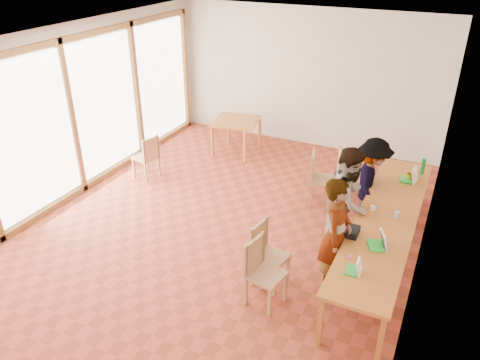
# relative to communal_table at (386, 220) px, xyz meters

# --- Properties ---
(ground) EXTENTS (8.00, 8.00, 0.00)m
(ground) POSITION_rel_communal_table_xyz_m (-2.50, -0.24, -0.70)
(ground) COLOR #A33C27
(ground) RESTS_ON ground
(wall_back) EXTENTS (6.00, 0.10, 3.00)m
(wall_back) POSITION_rel_communal_table_xyz_m (-2.50, 3.76, 0.80)
(wall_back) COLOR beige
(wall_back) RESTS_ON ground
(wall_right) EXTENTS (0.10, 8.00, 3.00)m
(wall_right) POSITION_rel_communal_table_xyz_m (0.50, -0.24, 0.80)
(wall_right) COLOR beige
(wall_right) RESTS_ON ground
(window_wall) EXTENTS (0.10, 8.00, 3.00)m
(window_wall) POSITION_rel_communal_table_xyz_m (-5.46, -0.24, 0.80)
(window_wall) COLOR white
(window_wall) RESTS_ON ground
(ceiling) EXTENTS (6.00, 8.00, 0.04)m
(ceiling) POSITION_rel_communal_table_xyz_m (-2.50, -0.24, 2.32)
(ceiling) COLOR white
(ceiling) RESTS_ON wall_back
(communal_table) EXTENTS (0.80, 4.00, 0.75)m
(communal_table) POSITION_rel_communal_table_xyz_m (0.00, 0.00, 0.00)
(communal_table) COLOR #C46D2B
(communal_table) RESTS_ON ground
(side_table) EXTENTS (0.90, 0.90, 0.75)m
(side_table) POSITION_rel_communal_table_xyz_m (-3.63, 2.58, -0.03)
(side_table) COLOR #C46D2B
(side_table) RESTS_ON ground
(chair_near) EXTENTS (0.50, 0.50, 0.49)m
(chair_near) POSITION_rel_communal_table_xyz_m (-1.27, -1.53, -0.14)
(chair_near) COLOR tan
(chair_near) RESTS_ON ground
(chair_mid) EXTENTS (0.48, 0.48, 0.48)m
(chair_mid) POSITION_rel_communal_table_xyz_m (-1.37, -1.17, -0.15)
(chair_mid) COLOR tan
(chair_mid) RESTS_ON ground
(chair_far) EXTENTS (0.55, 0.55, 0.52)m
(chair_far) POSITION_rel_communal_table_xyz_m (-1.38, 1.22, -0.11)
(chair_far) COLOR tan
(chair_far) RESTS_ON ground
(chair_empty) EXTENTS (0.56, 0.56, 0.51)m
(chair_empty) POSITION_rel_communal_table_xyz_m (-0.98, 1.53, -0.12)
(chair_empty) COLOR tan
(chair_empty) RESTS_ON ground
(chair_spare) EXTENTS (0.48, 0.48, 0.46)m
(chair_spare) POSITION_rel_communal_table_xyz_m (-4.62, 0.73, -0.17)
(chair_spare) COLOR tan
(chair_spare) RESTS_ON ground
(person_near) EXTENTS (0.43, 0.61, 1.62)m
(person_near) POSITION_rel_communal_table_xyz_m (-0.51, -0.83, 0.11)
(person_near) COLOR gray
(person_near) RESTS_ON ground
(person_mid) EXTENTS (0.69, 0.85, 1.67)m
(person_mid) POSITION_rel_communal_table_xyz_m (-0.57, 0.06, 0.13)
(person_mid) COLOR gray
(person_mid) RESTS_ON ground
(person_far) EXTENTS (0.75, 1.08, 1.52)m
(person_far) POSITION_rel_communal_table_xyz_m (-0.41, 0.89, 0.06)
(person_far) COLOR gray
(person_far) RESTS_ON ground
(laptop_near) EXTENTS (0.19, 0.22, 0.18)m
(laptop_near) POSITION_rel_communal_table_xyz_m (-0.11, -1.40, 0.10)
(laptop_near) COLOR green
(laptop_near) RESTS_ON communal_table
(laptop_mid) EXTENTS (0.30, 0.32, 0.22)m
(laptop_mid) POSITION_rel_communal_table_xyz_m (0.04, -0.77, 0.11)
(laptop_mid) COLOR green
(laptop_mid) RESTS_ON communal_table
(laptop_far) EXTENTS (0.26, 0.30, 0.23)m
(laptop_far) POSITION_rel_communal_table_xyz_m (0.14, 1.27, 0.11)
(laptop_far) COLOR green
(laptop_far) RESTS_ON communal_table
(yellow_mug) EXTENTS (0.17, 0.17, 0.11)m
(yellow_mug) POSITION_rel_communal_table_xyz_m (0.12, 1.31, 0.10)
(yellow_mug) COLOR #C0B80F
(yellow_mug) RESTS_ON communal_table
(green_bottle) EXTENTS (0.07, 0.07, 0.28)m
(green_bottle) POSITION_rel_communal_table_xyz_m (0.27, 1.62, 0.19)
(green_bottle) COLOR #116E24
(green_bottle) RESTS_ON communal_table
(clear_glass) EXTENTS (0.07, 0.07, 0.09)m
(clear_glass) POSITION_rel_communal_table_xyz_m (0.12, 0.05, 0.09)
(clear_glass) COLOR silver
(clear_glass) RESTS_ON communal_table
(condiment_cup) EXTENTS (0.08, 0.08, 0.06)m
(condiment_cup) POSITION_rel_communal_table_xyz_m (-0.22, 0.11, 0.08)
(condiment_cup) COLOR white
(condiment_cup) RESTS_ON communal_table
(pink_phone) EXTENTS (0.05, 0.10, 0.01)m
(pink_phone) POSITION_rel_communal_table_xyz_m (-0.24, -1.14, 0.05)
(pink_phone) COLOR #DC4998
(pink_phone) RESTS_ON communal_table
(black_pouch) EXTENTS (0.16, 0.26, 0.09)m
(black_pouch) POSITION_rel_communal_table_xyz_m (-0.33, -0.65, 0.09)
(black_pouch) COLOR black
(black_pouch) RESTS_ON communal_table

